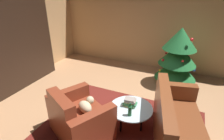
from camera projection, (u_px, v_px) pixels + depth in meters
ground_plane at (118, 119)px, 3.47m from camera, size 6.95×6.95×0.00m
wall_back at (156, 22)px, 5.13m from camera, size 5.92×0.06×2.72m
area_rug at (120, 129)px, 3.21m from camera, size 2.72×2.25×0.01m
bookshelf_unit at (18, 42)px, 4.26m from camera, size 0.33×1.99×2.22m
armchair_red at (79, 119)px, 3.00m from camera, size 1.21×1.12×0.86m
couch_red at (177, 133)px, 2.70m from camera, size 1.10×1.87×0.95m
coffee_table at (131, 109)px, 3.12m from camera, size 0.74×0.74×0.42m
book_stack_on_table at (130, 102)px, 3.12m from camera, size 0.23×0.18×0.15m
bottle_on_table at (130, 111)px, 2.88m from camera, size 0.06×0.06×0.23m
decorated_tree at (178, 57)px, 4.38m from camera, size 1.00×1.00×1.45m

